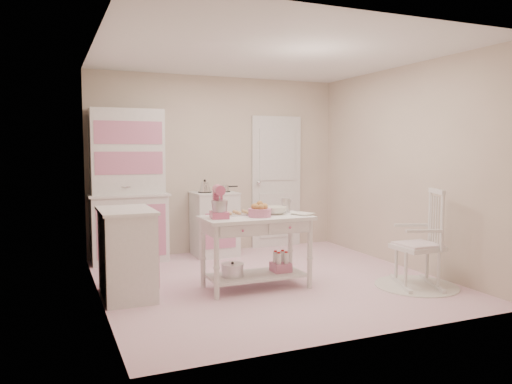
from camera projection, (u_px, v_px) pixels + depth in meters
The scene contains 14 objects.
room_shell at pixel (271, 139), 5.68m from camera, with size 3.84×3.84×2.62m.
door at pixel (276, 182), 7.82m from camera, with size 0.82×0.05×2.04m, color silver.
hutch at pixel (128, 186), 6.73m from camera, with size 1.06×0.50×2.08m, color silver.
stove at pixel (214, 224), 7.20m from camera, with size 0.62×0.57×0.92m, color silver.
base_cabinet at pixel (127, 253), 5.16m from camera, with size 0.54×0.84×0.92m, color silver.
lace_rug at pixel (416, 286), 5.59m from camera, with size 0.92×0.92×0.01m, color white.
rocking_chair at pixel (418, 238), 5.54m from camera, with size 0.48×0.72×1.10m, color silver.
work_table at pixel (256, 252), 5.50m from camera, with size 1.20×0.60×0.80m, color silver.
stand_mixer at pixel (219, 202), 5.31m from camera, with size 0.20×0.28×0.34m, color #CD567E.
cookie_tray at pixel (238, 214), 5.57m from camera, with size 0.34×0.24×0.02m, color silver.
bread_basket at pixel (260, 213), 5.42m from camera, with size 0.25×0.25×0.09m, color #CD7599.
mixing_bowl at pixel (275, 210), 5.63m from camera, with size 0.27×0.27×0.08m, color white.
metal_pitcher at pixel (286, 205), 5.77m from camera, with size 0.10×0.10×0.17m, color silver.
recipe_book at pixel (298, 214), 5.53m from camera, with size 0.17×0.23×0.02m, color white.
Camera 1 is at (-2.37, -5.20, 1.54)m, focal length 35.00 mm.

